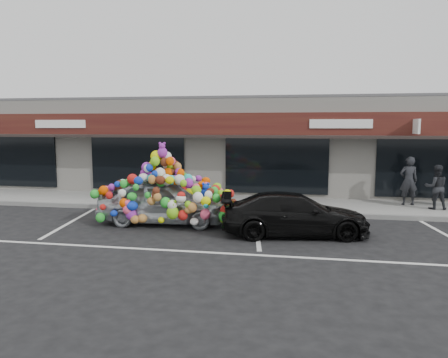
% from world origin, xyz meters
% --- Properties ---
extents(ground, '(90.00, 90.00, 0.00)m').
position_xyz_m(ground, '(0.00, 0.00, 0.00)').
color(ground, black).
rests_on(ground, ground).
extents(shop_building, '(24.00, 7.20, 4.31)m').
position_xyz_m(shop_building, '(0.00, 8.44, 2.16)').
color(shop_building, silver).
rests_on(shop_building, ground).
extents(sidewalk, '(26.00, 3.00, 0.15)m').
position_xyz_m(sidewalk, '(0.00, 4.00, 0.07)').
color(sidewalk, gray).
rests_on(sidewalk, ground).
extents(kerb, '(26.00, 0.18, 0.16)m').
position_xyz_m(kerb, '(0.00, 2.50, 0.07)').
color(kerb, slate).
rests_on(kerb, ground).
extents(parking_stripe_left, '(0.73, 4.37, 0.01)m').
position_xyz_m(parking_stripe_left, '(-3.20, 0.20, 0.00)').
color(parking_stripe_left, silver).
rests_on(parking_stripe_left, ground).
extents(parking_stripe_mid, '(0.73, 4.37, 0.01)m').
position_xyz_m(parking_stripe_mid, '(2.80, 0.20, 0.00)').
color(parking_stripe_mid, silver).
rests_on(parking_stripe_mid, ground).
extents(lane_line, '(14.00, 0.12, 0.01)m').
position_xyz_m(lane_line, '(2.00, -2.30, 0.00)').
color(lane_line, silver).
rests_on(lane_line, ground).
extents(toy_car, '(2.95, 4.42, 2.52)m').
position_xyz_m(toy_car, '(-0.21, 0.58, 0.86)').
color(toy_car, '#A1A8AB').
rests_on(toy_car, ground).
extents(black_sedan, '(2.30, 4.34, 1.20)m').
position_xyz_m(black_sedan, '(3.91, -0.17, 0.60)').
color(black_sedan, black).
rests_on(black_sedan, ground).
extents(pedestrian_a, '(0.70, 0.51, 1.80)m').
position_xyz_m(pedestrian_a, '(7.94, 4.55, 1.05)').
color(pedestrian_a, black).
rests_on(pedestrian_a, sidewalk).
extents(pedestrian_b, '(0.76, 0.60, 1.57)m').
position_xyz_m(pedestrian_b, '(8.71, 3.86, 0.93)').
color(pedestrian_b, black).
rests_on(pedestrian_b, sidewalk).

